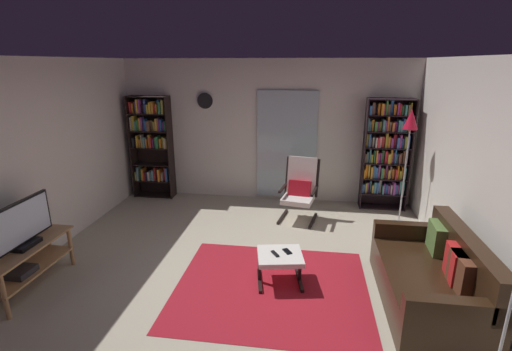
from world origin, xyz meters
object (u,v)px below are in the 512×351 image
ottoman (280,259)px  floor_lamp_by_shelf (410,129)px  bookshelf_near_tv (151,142)px  lounge_armchair (300,188)px  tv_stand (27,262)px  cell_phone (287,251)px  leather_sofa (433,279)px  tv_remote (275,254)px  bookshelf_near_sofa (386,151)px  wall_clock (205,101)px  television (22,226)px

ottoman → floor_lamp_by_shelf: 2.95m
bookshelf_near_tv → lounge_armchair: (2.85, -0.70, -0.55)m
tv_stand → floor_lamp_by_shelf: size_ratio=0.64×
cell_phone → floor_lamp_by_shelf: bearing=17.7°
bookshelf_near_tv → leather_sofa: 5.26m
floor_lamp_by_shelf → leather_sofa: bearing=-93.8°
tv_remote → ottoman: bearing=-19.5°
tv_stand → lounge_armchair: bearing=39.9°
leather_sofa → lounge_armchair: (-1.49, 2.18, 0.23)m
bookshelf_near_sofa → cell_phone: (-1.55, -2.60, -0.66)m
tv_stand → lounge_armchair: (3.02, 2.53, 0.19)m
lounge_armchair → cell_phone: 1.92m
floor_lamp_by_shelf → tv_stand: bearing=-151.6°
cell_phone → tv_remote: bearing=-178.9°
tv_remote → wall_clock: 3.57m
bookshelf_near_sofa → lounge_armchair: 1.69m
bookshelf_near_tv → bookshelf_near_sofa: (4.30, -0.01, -0.04)m
leather_sofa → wall_clock: bearing=137.4°
tv_stand → bookshelf_near_sofa: bookshelf_near_sofa is taller
television → ottoman: television is taller
leather_sofa → wall_clock: (-3.29, 3.02, 1.54)m
tv_stand → floor_lamp_by_shelf: bearing=28.4°
television → wall_clock: (1.21, 3.35, 1.06)m
television → wall_clock: 3.72m
lounge_armchair → tv_remote: bearing=-96.5°
bookshelf_near_sofa → tv_remote: 3.24m
television → lounge_armchair: 3.93m
television → ottoman: 2.93m
television → bookshelf_near_sofa: bookshelf_near_sofa is taller
ottoman → cell_phone: size_ratio=4.27×
bookshelf_near_tv → leather_sofa: bookshelf_near_tv is taller
television → wall_clock: wall_clock is taller
tv_stand → television: size_ratio=1.34×
floor_lamp_by_shelf → television: bearing=-151.7°
floor_lamp_by_shelf → cell_phone: bearing=-132.1°
lounge_armchair → floor_lamp_by_shelf: size_ratio=0.55×
tv_remote → leather_sofa: bearing=-39.3°
bookshelf_near_tv → wall_clock: (1.04, 0.15, 0.76)m
lounge_armchair → ottoman: 2.00m
lounge_armchair → tv_remote: 2.02m
tv_stand → bookshelf_near_tv: bearing=86.9°
tv_remote → bookshelf_near_tv: bearing=100.8°
cell_phone → wall_clock: wall_clock is taller
television → cell_phone: 3.01m
bookshelf_near_sofa → lounge_armchair: bearing=-154.8°
tv_remote → floor_lamp_by_shelf: floor_lamp_by_shelf is taller
leather_sofa → wall_clock: 4.73m
leather_sofa → ottoman: bearing=173.4°
bookshelf_near_tv → wall_clock: 1.30m
floor_lamp_by_shelf → wall_clock: size_ratio=6.39×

